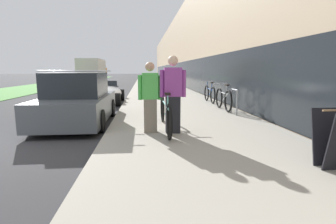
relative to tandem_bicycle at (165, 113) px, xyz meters
name	(u,v)px	position (x,y,z in m)	size (l,w,h in m)	color
sidewalk_slab	(157,86)	(0.78, 19.75, -0.49)	(4.47, 70.00, 0.15)	gray
storefront_facade	(209,54)	(8.05, 27.75, 3.16)	(10.01, 70.00, 7.45)	tan
lawn_strip	(53,85)	(-10.49, 23.75, -0.54)	(5.14, 70.00, 0.03)	#518E42
tandem_bicycle	(165,113)	(0.00, 0.00, 0.00)	(0.52, 2.78, 0.98)	black
person_rider	(173,95)	(0.15, -0.35, 0.49)	(0.61, 0.24, 1.80)	black
person_bystander	(150,98)	(-0.38, -0.26, 0.42)	(0.56, 0.22, 1.65)	#756B5B
bike_rack_hoop	(234,99)	(2.49, 2.07, 0.10)	(0.05, 0.60, 0.84)	gray
cruiser_bike_nearest	(223,99)	(2.42, 3.03, 0.00)	(0.52, 1.90, 0.98)	black
cruiser_bike_middle	(210,94)	(2.50, 5.42, -0.02)	(0.52, 1.89, 0.95)	black
parked_sedan_curbside	(78,101)	(-2.51, 1.66, 0.13)	(1.90, 4.02, 1.61)	#4C5156
vintage_roadster_curbside	(105,94)	(-2.43, 6.63, -0.09)	(1.71, 4.00, 1.08)	white
moving_truck	(93,72)	(-6.15, 23.91, 0.85)	(2.34, 7.07, 2.77)	orange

